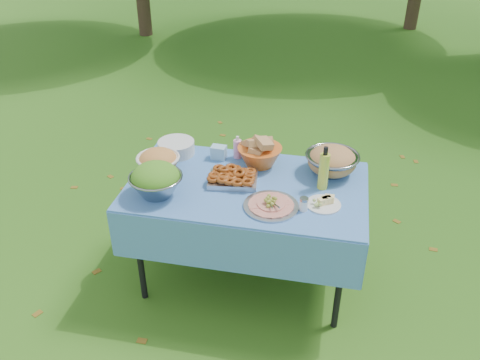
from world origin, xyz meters
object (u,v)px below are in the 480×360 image
plate_stack (176,147)px  oil_bottle (324,168)px  bread_bowl (260,152)px  salad_bowl (156,180)px  picnic_table (246,234)px  charcuterie_platter (271,201)px  pasta_bowl_steel (332,160)px

plate_stack → oil_bottle: 1.03m
bread_bowl → oil_bottle: oil_bottle is taller
salad_bowl → picnic_table: bearing=23.3°
picnic_table → charcuterie_platter: (0.18, -0.21, 0.42)m
plate_stack → bread_bowl: (0.58, -0.03, 0.05)m
plate_stack → charcuterie_platter: bearing=-34.5°
salad_bowl → plate_stack: bearing=94.7°
pasta_bowl_steel → oil_bottle: (-0.04, -0.19, 0.05)m
salad_bowl → plate_stack: salad_bowl is taller
plate_stack → pasta_bowl_steel: pasta_bowl_steel is taller
pasta_bowl_steel → charcuterie_platter: bearing=-124.8°
charcuterie_platter → picnic_table: bearing=131.7°
salad_bowl → pasta_bowl_steel: (1.00, 0.47, -0.01)m
salad_bowl → charcuterie_platter: (0.69, 0.01, -0.07)m
plate_stack → charcuterie_platter: size_ratio=0.77×
bread_bowl → oil_bottle: 0.47m
oil_bottle → charcuterie_platter: bearing=-136.1°
salad_bowl → plate_stack: size_ratio=1.26×
picnic_table → oil_bottle: size_ratio=5.22×
oil_bottle → salad_bowl: bearing=-164.0°
salad_bowl → plate_stack: 0.52m
plate_stack → bread_bowl: bread_bowl is taller
bread_bowl → pasta_bowl_steel: 0.47m
picnic_table → bread_bowl: (0.03, 0.26, 0.48)m
salad_bowl → pasta_bowl_steel: 1.11m
picnic_table → plate_stack: plate_stack is taller
charcuterie_platter → oil_bottle: (0.27, 0.26, 0.10)m
pasta_bowl_steel → picnic_table: bearing=-153.3°
salad_bowl → oil_bottle: bearing=16.0°
plate_stack → bread_bowl: bearing=-3.4°
salad_bowl → bread_bowl: bearing=41.6°
salad_bowl → charcuterie_platter: 0.69m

